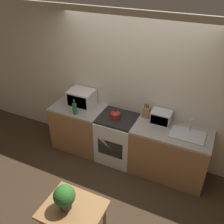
% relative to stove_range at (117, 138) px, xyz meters
% --- Properties ---
extents(ground_plane, '(16.00, 16.00, 0.00)m').
position_rel_stove_range_xyz_m(ground_plane, '(0.15, -0.74, -0.45)').
color(ground_plane, '#3D2D1E').
extents(wall_back, '(10.00, 0.06, 2.60)m').
position_rel_stove_range_xyz_m(wall_back, '(0.15, 0.34, 0.85)').
color(wall_back, beige).
rests_on(wall_back, ground_plane).
extents(counter_left_run, '(0.95, 0.62, 0.90)m').
position_rel_stove_range_xyz_m(counter_left_run, '(-0.80, 0.00, 0.00)').
color(counter_left_run, olive).
rests_on(counter_left_run, ground_plane).
extents(counter_right_run, '(1.25, 0.62, 0.90)m').
position_rel_stove_range_xyz_m(counter_right_run, '(0.95, 0.00, 0.00)').
color(counter_right_run, olive).
rests_on(counter_right_run, ground_plane).
extents(stove_range, '(0.65, 0.62, 0.90)m').
position_rel_stove_range_xyz_m(stove_range, '(0.00, 0.00, 0.00)').
color(stove_range, silver).
rests_on(stove_range, ground_plane).
extents(kettle, '(0.17, 0.17, 0.16)m').
position_rel_stove_range_xyz_m(kettle, '(-0.03, -0.02, 0.52)').
color(kettle, maroon).
rests_on(kettle, stove_range).
extents(microwave, '(0.46, 0.35, 0.29)m').
position_rel_stove_range_xyz_m(microwave, '(-0.77, 0.11, 0.60)').
color(microwave, silver).
rests_on(microwave, counter_left_run).
extents(bottle, '(0.08, 0.08, 0.28)m').
position_rel_stove_range_xyz_m(bottle, '(-0.73, -0.21, 0.56)').
color(bottle, '#1E662D').
rests_on(bottle, counter_left_run).
extents(knife_block, '(0.12, 0.07, 0.26)m').
position_rel_stove_range_xyz_m(knife_block, '(0.43, 0.21, 0.55)').
color(knife_block, '#9E7042').
rests_on(knife_block, counter_right_run).
extents(toaster_oven, '(0.33, 0.25, 0.21)m').
position_rel_stove_range_xyz_m(toaster_oven, '(0.71, 0.17, 0.56)').
color(toaster_oven, silver).
rests_on(toaster_oven, counter_right_run).
extents(sink_basin, '(0.53, 0.34, 0.24)m').
position_rel_stove_range_xyz_m(sink_basin, '(1.18, 0.01, 0.47)').
color(sink_basin, silver).
rests_on(sink_basin, counter_right_run).
extents(dining_table, '(0.72, 0.58, 0.75)m').
position_rel_stove_range_xyz_m(dining_table, '(0.22, -1.78, 0.17)').
color(dining_table, '#9E7042').
rests_on(dining_table, ground_plane).
extents(potted_plant, '(0.26, 0.26, 0.33)m').
position_rel_stove_range_xyz_m(potted_plant, '(0.13, -1.79, 0.49)').
color(potted_plant, '#424247').
rests_on(potted_plant, dining_table).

